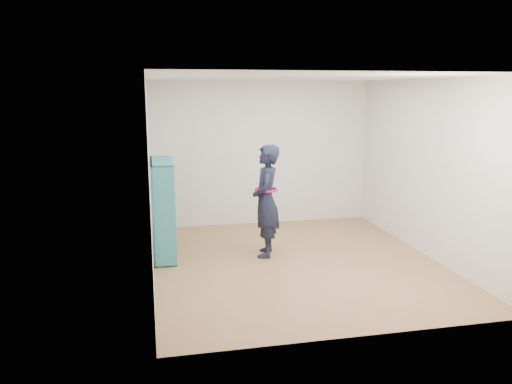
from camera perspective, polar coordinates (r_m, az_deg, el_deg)
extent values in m
plane|color=#9B6A46|center=(7.26, 4.56, -8.02)|extent=(4.50, 4.50, 0.00)
plane|color=white|center=(6.85, 4.91, 12.94)|extent=(4.50, 4.50, 0.00)
cube|color=silver|center=(6.65, -12.02, 1.52)|extent=(0.02, 4.50, 2.60)
cube|color=silver|center=(7.75, 19.06, 2.54)|extent=(0.02, 4.50, 2.60)
cube|color=silver|center=(9.09, 0.66, 4.42)|extent=(4.00, 0.02, 2.60)
cube|color=silver|center=(4.87, 12.33, -2.13)|extent=(4.00, 0.02, 2.60)
cube|color=teal|center=(6.95, -10.45, -2.89)|extent=(0.31, 0.02, 1.44)
cube|color=teal|center=(7.98, -10.68, -1.04)|extent=(0.31, 0.02, 1.44)
cube|color=teal|center=(7.66, -10.38, -7.05)|extent=(0.31, 1.08, 0.02)
cube|color=teal|center=(7.33, -10.78, 3.47)|extent=(0.31, 1.08, 0.02)
cube|color=teal|center=(7.46, -11.69, -1.95)|extent=(0.02, 1.08, 1.44)
cube|color=teal|center=(7.30, -10.54, -2.21)|extent=(0.29, 0.02, 1.39)
cube|color=teal|center=(7.63, -10.61, -1.61)|extent=(0.29, 0.02, 1.39)
cube|color=teal|center=(7.55, -10.48, -4.47)|extent=(0.29, 1.03, 0.02)
cube|color=teal|center=(7.46, -10.58, -1.90)|extent=(0.29, 1.03, 0.02)
cube|color=teal|center=(7.39, -10.67, 0.72)|extent=(0.29, 1.03, 0.02)
cube|color=beige|center=(7.31, -10.16, -7.55)|extent=(0.20, 0.13, 0.05)
cube|color=black|center=(7.14, -10.20, -4.37)|extent=(0.16, 0.14, 0.23)
cube|color=maroon|center=(7.05, -10.31, -1.52)|extent=(0.16, 0.14, 0.26)
cube|color=silver|center=(7.04, -10.47, 0.59)|extent=(0.20, 0.13, 0.08)
cube|color=navy|center=(7.56, -10.20, -6.12)|extent=(0.16, 0.14, 0.25)
cube|color=brown|center=(7.47, -10.29, -3.77)|extent=(0.16, 0.14, 0.19)
cube|color=#BFB28C|center=(7.45, -10.45, -1.54)|extent=(0.20, 0.13, 0.08)
cube|color=#26594C|center=(7.32, -10.49, 1.73)|extent=(0.16, 0.14, 0.26)
cube|color=beige|center=(7.89, -10.29, -5.35)|extent=(0.16, 0.14, 0.25)
cube|color=black|center=(7.86, -10.43, -3.45)|extent=(0.20, 0.13, 0.08)
cube|color=maroon|center=(7.72, -10.47, -0.47)|extent=(0.16, 0.14, 0.24)
cube|color=silver|center=(7.66, -10.57, 2.13)|extent=(0.16, 0.14, 0.25)
imported|color=black|center=(7.33, 1.16, -1.04)|extent=(0.54, 0.69, 1.66)
torus|color=#AB0D6E|center=(7.30, 1.16, 0.26)|extent=(0.42, 0.42, 0.04)
cube|color=silver|center=(7.38, -0.06, -0.07)|extent=(0.01, 0.10, 0.13)
cube|color=black|center=(7.38, -0.06, -0.07)|extent=(0.01, 0.10, 0.12)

